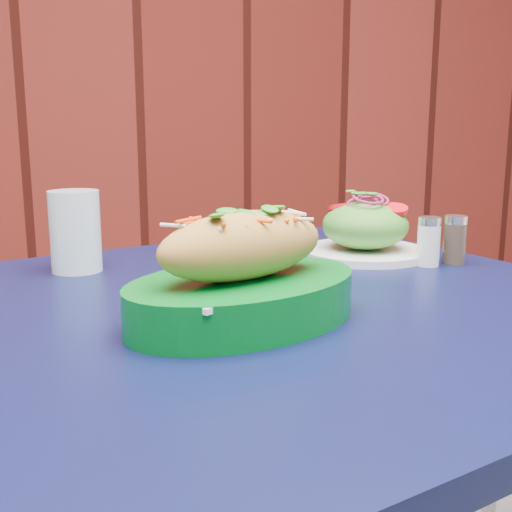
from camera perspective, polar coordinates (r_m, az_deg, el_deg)
name	(u,v)px	position (r m, az deg, el deg)	size (l,w,h in m)	color
cafe_table	(285,361)	(0.83, 2.55, -9.34)	(0.98, 0.98, 0.75)	black
banh_mi_basket	(244,278)	(0.69, -1.11, -1.98)	(0.33, 0.27, 0.13)	#01611A
salad_plate	(365,231)	(1.04, 9.65, 2.19)	(0.20, 0.20, 0.10)	white
water_glass	(75,231)	(0.95, -15.76, 2.13)	(0.07, 0.07, 0.12)	silver
salt_shaker	(429,241)	(0.99, 15.10, 1.26)	(0.03, 0.03, 0.07)	white
pepper_shaker	(455,240)	(1.02, 17.24, 1.38)	(0.03, 0.03, 0.07)	#3F3326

